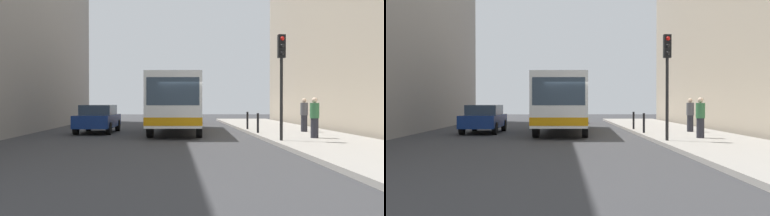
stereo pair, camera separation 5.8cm
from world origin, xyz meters
The scene contains 10 objects.
ground_plane centered at (0.00, 0.00, 0.00)m, with size 80.00×80.00×0.00m, color #38383A.
sidewalk centered at (5.40, 0.00, 0.07)m, with size 4.40×40.00×0.15m, color #9E9991.
bus centered at (-0.38, 4.53, 1.73)m, with size 3.06×11.13×3.00m.
car_beside_bus centered at (-4.62, 3.96, 0.78)m, with size 1.97×4.45×1.48m.
car_behind_bus centered at (0.14, 15.15, 0.78)m, with size 2.01×4.47×1.48m.
traffic_light centered at (3.55, -2.98, 3.01)m, with size 0.28×0.33×4.10m.
bollard_near centered at (3.45, 1.39, 0.62)m, with size 0.11×0.11×0.95m, color black.
bollard_mid centered at (3.45, 4.48, 0.62)m, with size 0.11×0.11×0.95m, color black.
pedestrian_near_signal centered at (5.22, -1.82, 0.99)m, with size 0.38×0.38×1.68m.
pedestrian_mid_sidewalk centered at (5.93, 2.16, 0.99)m, with size 0.38×0.38×1.68m.
Camera 2 is at (-0.60, -20.56, 1.65)m, focal length 42.90 mm.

